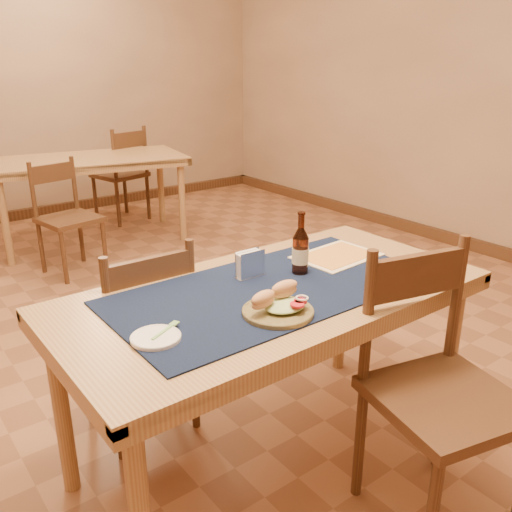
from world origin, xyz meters
TOP-DOWN VIEW (x-y plane):
  - room at (0.00, 0.00)m, footprint 6.04×7.04m
  - main_table at (0.00, -0.80)m, footprint 1.60×0.80m
  - placemat at (0.00, -0.80)m, footprint 1.20×0.60m
  - baseboard at (0.00, 0.00)m, footprint 6.00×7.00m
  - back_table at (0.51, 2.34)m, footprint 1.73×1.09m
  - chair_main_far at (-0.32, -0.31)m, footprint 0.42×0.42m
  - chair_main_near at (0.28, -1.35)m, footprint 0.54×0.54m
  - chair_back_near at (0.08, 1.75)m, footprint 0.45×0.45m
  - chair_back_far at (1.00, 2.79)m, footprint 0.52×0.52m
  - sandwich_plate at (-0.12, -0.98)m, footprint 0.24×0.24m
  - side_plate at (-0.52, -0.89)m, footprint 0.15×0.15m
  - fork at (-0.48, -0.87)m, footprint 0.12×0.07m
  - beer_bottle at (0.18, -0.75)m, footprint 0.07×0.07m
  - napkin_holder at (-0.00, -0.67)m, footprint 0.12×0.04m
  - menu_card at (0.43, -0.71)m, footprint 0.36×0.28m

SIDE VIEW (x-z plane):
  - baseboard at x=0.00m, z-range 0.00..0.10m
  - chair_back_near at x=0.08m, z-range 0.02..0.86m
  - chair_main_far at x=-0.32m, z-range 0.02..0.90m
  - chair_back_far at x=1.00m, z-range 0.02..0.95m
  - chair_main_near at x=0.28m, z-range 0.02..0.99m
  - main_table at x=0.00m, z-range 0.29..1.04m
  - back_table at x=0.51m, z-range 0.29..1.04m
  - placemat at x=0.00m, z-range 0.75..0.76m
  - menu_card at x=0.43m, z-range 0.76..0.76m
  - side_plate at x=-0.52m, z-range 0.76..0.77m
  - fork at x=-0.48m, z-range 0.77..0.77m
  - sandwich_plate at x=-0.12m, z-range 0.73..0.83m
  - napkin_holder at x=0.00m, z-range 0.75..0.86m
  - beer_bottle at x=0.18m, z-range 0.72..0.97m
  - room at x=0.00m, z-range -0.02..2.82m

